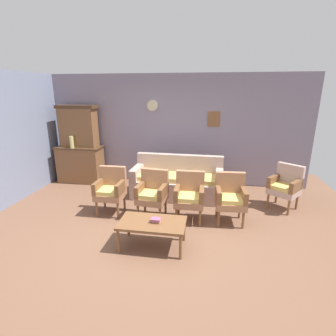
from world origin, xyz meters
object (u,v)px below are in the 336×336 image
Objects in this scene: vase_on_cabinet at (72,142)px; armchair_row_middle at (111,188)px; floral_couch at (178,182)px; armchair_near_cabinet at (153,192)px; armchair_near_couch_end at (189,194)px; armchair_by_doorway at (230,196)px; book_stack_on_table at (156,220)px; wingback_chair_by_fireplace at (285,185)px; coffee_table at (152,224)px; side_cabinet at (81,164)px.

vase_on_cabinet is 2.15m from armchair_row_middle.
armchair_near_cabinet is (-0.33, -1.06, 0.17)m from floral_couch.
armchair_by_doorway is at bearing 3.28° from armchair_near_couch_end.
vase_on_cabinet is 4.08m from armchair_by_doorway.
armchair_near_cabinet is 1.00m from book_stack_on_table.
book_stack_on_table is (2.63, -2.41, -0.62)m from vase_on_cabinet.
armchair_near_cabinet and wingback_chair_by_fireplace have the same top height.
coffee_table is (2.57, -2.41, -0.70)m from vase_on_cabinet.
side_cabinet is 3.61m from coffee_table.
armchair_row_middle is 0.84m from armchair_near_cabinet.
armchair_row_middle is 6.51× the size of book_stack_on_table.
coffee_table is (-0.48, -0.96, -0.12)m from armchair_near_couch_end.
armchair_near_cabinet is 0.69m from armchair_near_couch_end.
floral_couch is 2.23× the size of armchair_by_doorway.
armchair_near_couch_end is at bearing -71.65° from floral_couch.
armchair_near_cabinet is 1.42m from armchair_by_doorway.
armchair_near_cabinet is 6.51× the size of book_stack_on_table.
wingback_chair_by_fireplace is 0.90× the size of coffee_table.
floral_couch is 1.13m from armchair_near_cabinet.
side_cabinet is at bearing 144.46° from armchair_near_cabinet.
armchair_row_middle is (1.53, -1.40, -0.58)m from vase_on_cabinet.
armchair_near_couch_end is 1.08m from coffee_table.
book_stack_on_table is (1.10, -1.01, -0.04)m from armchair_row_middle.
armchair_near_couch_end is 6.51× the size of book_stack_on_table.
armchair_by_doorway is at bearing 1.38° from armchair_near_cabinet.
book_stack_on_table is at bearing -139.02° from armchair_by_doorway.
floral_couch is at bearing -8.07° from vase_on_cabinet.
armchair_near_cabinet and armchair_near_couch_end have the same top height.
armchair_near_cabinet is at bearing -178.62° from armchair_by_doorway.
armchair_near_couch_end is (1.52, -0.05, 0.00)m from armchair_row_middle.
book_stack_on_table is at bearing 3.14° from coffee_table.
floral_couch is at bearing 108.35° from armchair_near_couch_end.
armchair_near_cabinet is at bearing -31.41° from vase_on_cabinet.
side_cabinet reaches higher than armchair_row_middle.
book_stack_on_table is at bearing -74.44° from armchair_near_cabinet.
coffee_table is at bearing -44.02° from armchair_row_middle.
vase_on_cabinet is 3.60m from coffee_table.
vase_on_cabinet is at bearing 148.59° from armchair_near_cabinet.
vase_on_cabinet reaches higher than armchair_by_doorway.
armchair_near_couch_end is 1.00× the size of armchair_by_doorway.
vase_on_cabinet is at bearing 159.55° from armchair_by_doorway.
side_cabinet is at bearing 134.54° from book_stack_on_table.
vase_on_cabinet is at bearing 137.56° from book_stack_on_table.
vase_on_cabinet reaches higher than armchair_row_middle.
armchair_near_couch_end is 2.01m from wingback_chair_by_fireplace.
floral_couch is 2.03m from coffee_table.
vase_on_cabinet is at bearing 136.89° from coffee_table.
vase_on_cabinet is at bearing -112.17° from side_cabinet.
vase_on_cabinet is 0.33× the size of armchair_row_middle.
armchair_near_cabinet reaches higher than book_stack_on_table.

